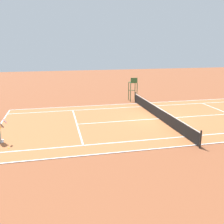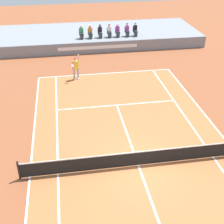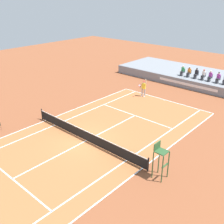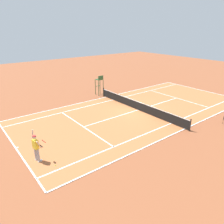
{
  "view_description": "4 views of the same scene",
  "coord_description": "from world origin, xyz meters",
  "px_view_note": "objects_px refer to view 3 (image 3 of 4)",
  "views": [
    {
      "loc": [
        -17.72,
        7.76,
        5.68
      ],
      "look_at": [
        -0.74,
        3.92,
        1.0
      ],
      "focal_mm": 40.33,
      "sensor_mm": 36.0,
      "label": 1
    },
    {
      "loc": [
        -3.35,
        -12.02,
        10.63
      ],
      "look_at": [
        -0.74,
        3.92,
        1.0
      ],
      "focal_mm": 50.04,
      "sensor_mm": 36.0,
      "label": 2
    },
    {
      "loc": [
        13.79,
        -12.35,
        10.82
      ],
      "look_at": [
        -0.74,
        3.92,
        1.0
      ],
      "focal_mm": 42.67,
      "sensor_mm": 36.0,
      "label": 3
    },
    {
      "loc": [
        -14.28,
        14.48,
        7.86
      ],
      "look_at": [
        -0.74,
        3.92,
        1.0
      ],
      "focal_mm": 34.14,
      "sensor_mm": 36.0,
      "label": 4
    }
  ],
  "objects_px": {
    "spectator_seated_5": "(218,78)",
    "tennis_ball": "(132,95)",
    "umpire_chair": "(160,156)",
    "spectator_seated_4": "(210,76)",
    "spectator_seated_1": "(189,72)",
    "spectator_seated_2": "(196,74)",
    "tennis_player": "(143,88)",
    "spectator_seated_0": "(183,71)",
    "spectator_seated_3": "(203,75)"
  },
  "relations": [
    {
      "from": "spectator_seated_2",
      "to": "spectator_seated_5",
      "type": "xyz_separation_m",
      "value": [
        2.72,
        0.0,
        0.0
      ]
    },
    {
      "from": "spectator_seated_4",
      "to": "spectator_seated_5",
      "type": "distance_m",
      "value": 0.97
    },
    {
      "from": "spectator_seated_0",
      "to": "spectator_seated_4",
      "type": "relative_size",
      "value": 1.0
    },
    {
      "from": "spectator_seated_0",
      "to": "spectator_seated_4",
      "type": "distance_m",
      "value": 3.6
    },
    {
      "from": "spectator_seated_2",
      "to": "spectator_seated_0",
      "type": "bearing_deg",
      "value": 180.0
    },
    {
      "from": "spectator_seated_5",
      "to": "tennis_player",
      "type": "height_order",
      "value": "spectator_seated_5"
    },
    {
      "from": "spectator_seated_2",
      "to": "spectator_seated_5",
      "type": "relative_size",
      "value": 1.0
    },
    {
      "from": "spectator_seated_2",
      "to": "tennis_player",
      "type": "bearing_deg",
      "value": -112.46
    },
    {
      "from": "spectator_seated_1",
      "to": "spectator_seated_4",
      "type": "distance_m",
      "value": 2.73
    },
    {
      "from": "spectator_seated_3",
      "to": "spectator_seated_4",
      "type": "bearing_deg",
      "value": 0.0
    },
    {
      "from": "spectator_seated_5",
      "to": "tennis_player",
      "type": "distance_m",
      "value": 8.97
    },
    {
      "from": "spectator_seated_2",
      "to": "spectator_seated_3",
      "type": "distance_m",
      "value": 0.92
    },
    {
      "from": "spectator_seated_5",
      "to": "tennis_ball",
      "type": "distance_m",
      "value": 10.32
    },
    {
      "from": "spectator_seated_1",
      "to": "spectator_seated_4",
      "type": "height_order",
      "value": "same"
    },
    {
      "from": "tennis_ball",
      "to": "umpire_chair",
      "type": "xyz_separation_m",
      "value": [
        10.41,
        -10.55,
        1.52
      ]
    },
    {
      "from": "spectator_seated_1",
      "to": "spectator_seated_2",
      "type": "bearing_deg",
      "value": 0.0
    },
    {
      "from": "umpire_chair",
      "to": "spectator_seated_2",
      "type": "bearing_deg",
      "value": 109.33
    },
    {
      "from": "spectator_seated_0",
      "to": "spectator_seated_3",
      "type": "height_order",
      "value": "same"
    },
    {
      "from": "spectator_seated_1",
      "to": "spectator_seated_2",
      "type": "relative_size",
      "value": 1.0
    },
    {
      "from": "spectator_seated_0",
      "to": "spectator_seated_5",
      "type": "height_order",
      "value": "same"
    },
    {
      "from": "spectator_seated_3",
      "to": "umpire_chair",
      "type": "relative_size",
      "value": 0.52
    },
    {
      "from": "spectator_seated_3",
      "to": "spectator_seated_0",
      "type": "bearing_deg",
      "value": 180.0
    },
    {
      "from": "spectator_seated_1",
      "to": "tennis_ball",
      "type": "relative_size",
      "value": 18.6
    },
    {
      "from": "spectator_seated_2",
      "to": "spectator_seated_4",
      "type": "xyz_separation_m",
      "value": [
        1.76,
        0.0,
        0.0
      ]
    },
    {
      "from": "spectator_seated_0",
      "to": "spectator_seated_5",
      "type": "bearing_deg",
      "value": 0.0
    },
    {
      "from": "spectator_seated_5",
      "to": "spectator_seated_2",
      "type": "bearing_deg",
      "value": 180.0
    },
    {
      "from": "spectator_seated_5",
      "to": "umpire_chair",
      "type": "height_order",
      "value": "umpire_chair"
    },
    {
      "from": "tennis_ball",
      "to": "umpire_chair",
      "type": "height_order",
      "value": "umpire_chair"
    },
    {
      "from": "spectator_seated_0",
      "to": "tennis_ball",
      "type": "height_order",
      "value": "spectator_seated_0"
    },
    {
      "from": "spectator_seated_1",
      "to": "spectator_seated_5",
      "type": "bearing_deg",
      "value": 0.0
    },
    {
      "from": "spectator_seated_4",
      "to": "spectator_seated_1",
      "type": "bearing_deg",
      "value": 180.0
    },
    {
      "from": "spectator_seated_2",
      "to": "tennis_player",
      "type": "distance_m",
      "value": 7.57
    },
    {
      "from": "spectator_seated_4",
      "to": "tennis_player",
      "type": "distance_m",
      "value": 8.4
    },
    {
      "from": "spectator_seated_4",
      "to": "spectator_seated_5",
      "type": "relative_size",
      "value": 1.0
    },
    {
      "from": "spectator_seated_3",
      "to": "tennis_player",
      "type": "relative_size",
      "value": 0.61
    },
    {
      "from": "spectator_seated_2",
      "to": "spectator_seated_5",
      "type": "distance_m",
      "value": 2.72
    },
    {
      "from": "spectator_seated_3",
      "to": "spectator_seated_4",
      "type": "height_order",
      "value": "same"
    },
    {
      "from": "spectator_seated_2",
      "to": "spectator_seated_5",
      "type": "bearing_deg",
      "value": 0.0
    },
    {
      "from": "tennis_ball",
      "to": "spectator_seated_0",
      "type": "bearing_deg",
      "value": 73.88
    },
    {
      "from": "spectator_seated_0",
      "to": "spectator_seated_3",
      "type": "bearing_deg",
      "value": 0.0
    },
    {
      "from": "spectator_seated_0",
      "to": "spectator_seated_4",
      "type": "bearing_deg",
      "value": 0.0
    },
    {
      "from": "spectator_seated_4",
      "to": "tennis_ball",
      "type": "distance_m",
      "value": 9.72
    },
    {
      "from": "spectator_seated_5",
      "to": "tennis_ball",
      "type": "relative_size",
      "value": 18.6
    },
    {
      "from": "tennis_ball",
      "to": "spectator_seated_5",
      "type": "bearing_deg",
      "value": 48.35
    },
    {
      "from": "spectator_seated_1",
      "to": "umpire_chair",
      "type": "relative_size",
      "value": 0.52
    },
    {
      "from": "tennis_player",
      "to": "tennis_ball",
      "type": "xyz_separation_m",
      "value": [
        -1.16,
        -0.64,
        -0.96
      ]
    },
    {
      "from": "tennis_ball",
      "to": "umpire_chair",
      "type": "relative_size",
      "value": 0.03
    },
    {
      "from": "spectator_seated_3",
      "to": "tennis_player",
      "type": "bearing_deg",
      "value": -118.63
    },
    {
      "from": "spectator_seated_1",
      "to": "tennis_ball",
      "type": "bearing_deg",
      "value": -111.99
    },
    {
      "from": "spectator_seated_0",
      "to": "spectator_seated_1",
      "type": "height_order",
      "value": "same"
    }
  ]
}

